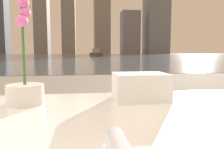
% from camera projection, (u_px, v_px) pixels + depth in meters
% --- Properties ---
extents(potted_orchid, '(0.15, 0.15, 0.43)m').
position_uv_depth(potted_orchid, '(25.00, 83.00, 0.89)').
color(potted_orchid, silver).
rests_on(potted_orchid, bathtub).
extents(towel_stack, '(0.23, 0.18, 0.12)m').
position_uv_depth(towel_stack, '(140.00, 87.00, 0.97)').
color(towel_stack, white).
rests_on(towel_stack, bathtub).
extents(harbor_water, '(180.00, 110.00, 0.01)m').
position_uv_depth(harbor_water, '(83.00, 55.00, 61.28)').
color(harbor_water, slate).
rests_on(harbor_water, ground_plane).
extents(harbor_boat_0, '(2.23, 4.01, 1.42)m').
position_uv_depth(harbor_boat_0, '(96.00, 54.00, 40.27)').
color(harbor_boat_0, '#4C4C51').
rests_on(harbor_boat_0, harbor_water).
extents(skyline_tower_3, '(7.93, 12.88, 43.72)m').
position_uv_depth(skyline_tower_3, '(102.00, 12.00, 115.72)').
color(skyline_tower_3, gray).
rests_on(skyline_tower_3, ground_plane).
extents(skyline_tower_4, '(9.55, 9.14, 22.73)m').
position_uv_depth(skyline_tower_4, '(130.00, 33.00, 118.93)').
color(skyline_tower_4, slate).
rests_on(skyline_tower_4, ground_plane).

